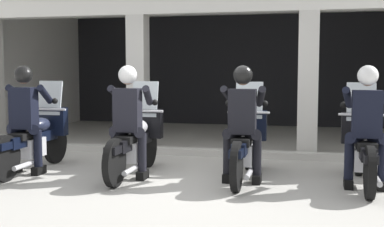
{
  "coord_description": "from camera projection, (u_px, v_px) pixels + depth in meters",
  "views": [
    {
      "loc": [
        1.67,
        -6.78,
        1.54
      ],
      "look_at": [
        0.0,
        0.32,
        0.89
      ],
      "focal_mm": 47.2,
      "sensor_mm": 36.0,
      "label": 1
    }
  ],
  "objects": [
    {
      "name": "police_officer_center_right",
      "position": [
        243.0,
        114.0,
        6.76
      ],
      "size": [
        0.63,
        0.61,
        1.58
      ],
      "rotation": [
        0.0,
        0.0,
        0.06
      ],
      "color": "black",
      "rests_on": "ground"
    },
    {
      "name": "motorcycle_far_left",
      "position": [
        36.0,
        137.0,
        7.65
      ],
      "size": [
        0.62,
        2.04,
        1.35
      ],
      "rotation": [
        0.0,
        0.0,
        0.05
      ],
      "color": "black",
      "rests_on": "ground"
    },
    {
      "name": "station_building",
      "position": [
        240.0,
        47.0,
        11.78
      ],
      "size": [
        10.61,
        5.2,
        3.14
      ],
      "color": "black",
      "rests_on": "ground"
    },
    {
      "name": "motorcycle_center_left",
      "position": [
        136.0,
        140.0,
        7.32
      ],
      "size": [
        0.62,
        2.04,
        1.35
      ],
      "rotation": [
        0.0,
        0.0,
        0.01
      ],
      "color": "black",
      "rests_on": "ground"
    },
    {
      "name": "motorcycle_far_right",
      "position": [
        363.0,
        147.0,
        6.71
      ],
      "size": [
        0.62,
        2.04,
        1.35
      ],
      "rotation": [
        0.0,
        0.0,
        0.05
      ],
      "color": "black",
      "rests_on": "ground"
    },
    {
      "name": "motorcycle_center_right",
      "position": [
        245.0,
        143.0,
        7.08
      ],
      "size": [
        0.62,
        2.04,
        1.35
      ],
      "rotation": [
        0.0,
        0.0,
        0.06
      ],
      "color": "black",
      "rests_on": "ground"
    },
    {
      "name": "kerb_strip",
      "position": [
        214.0,
        153.0,
        8.9
      ],
      "size": [
        10.11,
        0.24,
        0.12
      ],
      "primitive_type": "cube",
      "color": "#B7B5AD",
      "rests_on": "ground"
    },
    {
      "name": "police_officer_center_left",
      "position": [
        128.0,
        112.0,
        7.01
      ],
      "size": [
        0.63,
        0.61,
        1.58
      ],
      "rotation": [
        0.0,
        0.0,
        0.01
      ],
      "color": "black",
      "rests_on": "ground"
    },
    {
      "name": "police_officer_far_left",
      "position": [
        25.0,
        110.0,
        7.33
      ],
      "size": [
        0.63,
        0.61,
        1.58
      ],
      "rotation": [
        0.0,
        0.0,
        0.05
      ],
      "color": "black",
      "rests_on": "ground"
    },
    {
      "name": "ground_plane",
      "position": [
        223.0,
        146.0,
        10.0
      ],
      "size": [
        80.0,
        80.0,
        0.0
      ],
      "primitive_type": "plane",
      "color": "#A8A59E"
    },
    {
      "name": "police_officer_far_right",
      "position": [
        367.0,
        116.0,
        6.4
      ],
      "size": [
        0.63,
        0.61,
        1.58
      ],
      "rotation": [
        0.0,
        0.0,
        0.05
      ],
      "color": "black",
      "rests_on": "ground"
    }
  ]
}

